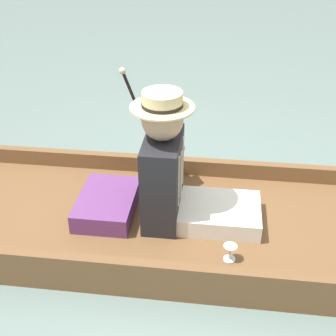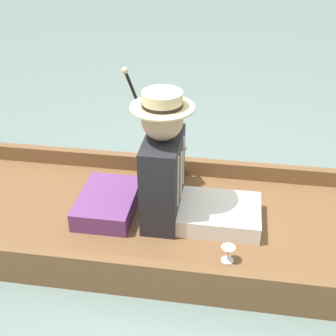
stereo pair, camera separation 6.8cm
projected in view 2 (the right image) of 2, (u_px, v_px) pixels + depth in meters
The scene contains 7 objects.
ground_plane at pixel (190, 234), 2.87m from camera, with size 16.00×16.00×0.00m, color slate.
punt_boat at pixel (190, 226), 2.84m from camera, with size 1.11×3.35×0.22m.
seat_cushion at pixel (108, 203), 2.86m from camera, with size 0.48×0.34×0.12m.
seated_person at pixel (177, 175), 2.68m from camera, with size 0.42×0.75×0.81m.
teddy_bear at pixel (174, 162), 3.05m from camera, with size 0.26×0.15×0.38m.
wine_glass at pixel (228, 251), 2.47m from camera, with size 0.07×0.07×0.10m.
walking_cane at pixel (143, 115), 3.01m from camera, with size 0.04×0.30×0.77m.
Camera 2 is at (2.23, 0.21, 1.85)m, focal length 50.00 mm.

